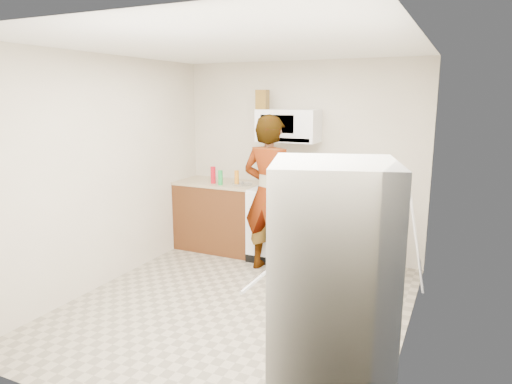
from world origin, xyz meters
The scene contains 20 objects.
floor centered at (0.00, 0.00, 0.00)m, with size 3.60×3.60×0.00m, color gray.
back_wall centered at (0.00, 1.79, 1.25)m, with size 3.20×0.02×2.50m, color beige.
right_wall centered at (1.59, 0.00, 1.25)m, with size 0.02×3.60×2.50m, color beige.
cabinet_left centered at (-1.04, 1.49, 0.45)m, with size 1.12×0.62×0.90m, color #562B14.
counter_left centered at (-1.04, 1.49, 0.92)m, with size 1.14×0.64×0.04m, color tan.
cabinet_right centered at (0.68, 1.49, 0.45)m, with size 0.80×0.62×0.90m, color #562B14.
counter_right centered at (0.68, 1.49, 0.92)m, with size 0.82×0.64×0.04m, color tan.
gas_range centered at (-0.10, 1.48, 0.49)m, with size 0.76×0.65×1.13m.
microwave centered at (-0.10, 1.61, 1.70)m, with size 0.76×0.38×0.40m, color white.
person centered at (-0.11, 1.04, 0.93)m, with size 0.68×0.45×1.86m, color tan.
fridge centered at (1.29, -1.28, 0.85)m, with size 0.70×0.70×1.70m, color silver.
kettle centered at (0.69, 1.67, 1.03)m, with size 0.16×0.16×0.19m, color silver.
jug centered at (-0.43, 1.56, 2.02)m, with size 0.14×0.14×0.24m, color brown.
saucepan centered at (-0.29, 1.64, 1.02)m, with size 0.24×0.24×0.13m, color #A9A9AE.
tray centered at (0.09, 1.36, 0.96)m, with size 0.25×0.16×0.05m, color silver.
bottle_spray centered at (-1.05, 1.35, 1.05)m, with size 0.07×0.07×0.22m, color #B60D1C.
bottle_hot_sauce centered at (-0.75, 1.44, 1.02)m, with size 0.06×0.06×0.18m, color orange.
bottle_green_cap centered at (-0.91, 1.30, 1.03)m, with size 0.06×0.06×0.19m, color green.
pot_lid centered at (-0.66, 1.43, 0.94)m, with size 0.26×0.26×0.01m, color white.
broom centered at (1.55, 1.03, 0.62)m, with size 0.03×0.03×1.24m, color silver.
Camera 1 is at (1.96, -3.77, 2.05)m, focal length 32.00 mm.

